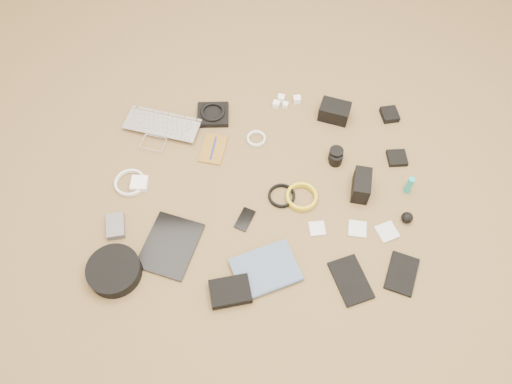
{
  "coord_description": "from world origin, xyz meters",
  "views": [
    {
      "loc": [
        -0.01,
        -1.12,
        1.85
      ],
      "look_at": [
        -0.01,
        -0.01,
        0.02
      ],
      "focal_mm": 35.0,
      "sensor_mm": 36.0,
      "label": 1
    }
  ],
  "objects_px": {
    "phone": "(245,219)",
    "headphone_case": "(114,271)",
    "laptop": "(159,134)",
    "dslr_camera": "(334,111)",
    "paperback": "(275,291)",
    "tablet": "(170,245)"
  },
  "relations": [
    {
      "from": "laptop",
      "to": "headphone_case",
      "type": "xyz_separation_m",
      "value": [
        -0.1,
        -0.68,
        0.02
      ]
    },
    {
      "from": "tablet",
      "to": "headphone_case",
      "type": "relative_size",
      "value": 1.25
    },
    {
      "from": "dslr_camera",
      "to": "paperback",
      "type": "relative_size",
      "value": 0.56
    },
    {
      "from": "dslr_camera",
      "to": "paperback",
      "type": "distance_m",
      "value": 0.92
    },
    {
      "from": "laptop",
      "to": "dslr_camera",
      "type": "bearing_deg",
      "value": 22.37
    },
    {
      "from": "dslr_camera",
      "to": "paperback",
      "type": "bearing_deg",
      "value": -90.59
    },
    {
      "from": "paperback",
      "to": "dslr_camera",
      "type": "bearing_deg",
      "value": -40.06
    },
    {
      "from": "laptop",
      "to": "dslr_camera",
      "type": "xyz_separation_m",
      "value": [
        0.82,
        0.11,
        0.03
      ]
    },
    {
      "from": "tablet",
      "to": "phone",
      "type": "bearing_deg",
      "value": 39.81
    },
    {
      "from": "phone",
      "to": "paperback",
      "type": "height_order",
      "value": "paperback"
    },
    {
      "from": "laptop",
      "to": "headphone_case",
      "type": "bearing_deg",
      "value": -83.79
    },
    {
      "from": "laptop",
      "to": "paperback",
      "type": "distance_m",
      "value": 0.92
    },
    {
      "from": "laptop",
      "to": "phone",
      "type": "bearing_deg",
      "value": -32.92
    },
    {
      "from": "laptop",
      "to": "tablet",
      "type": "xyz_separation_m",
      "value": [
        0.11,
        -0.56,
        -0.01
      ]
    },
    {
      "from": "dslr_camera",
      "to": "headphone_case",
      "type": "height_order",
      "value": "dslr_camera"
    },
    {
      "from": "headphone_case",
      "to": "paperback",
      "type": "xyz_separation_m",
      "value": [
        0.63,
        -0.07,
        -0.02
      ]
    },
    {
      "from": "phone",
      "to": "headphone_case",
      "type": "distance_m",
      "value": 0.56
    },
    {
      "from": "dslr_camera",
      "to": "paperback",
      "type": "height_order",
      "value": "dslr_camera"
    },
    {
      "from": "dslr_camera",
      "to": "paperback",
      "type": "xyz_separation_m",
      "value": [
        -0.29,
        -0.87,
        -0.03
      ]
    },
    {
      "from": "paperback",
      "to": "headphone_case",
      "type": "bearing_deg",
      "value": 61.88
    },
    {
      "from": "tablet",
      "to": "phone",
      "type": "distance_m",
      "value": 0.33
    },
    {
      "from": "tablet",
      "to": "paperback",
      "type": "relative_size",
      "value": 1.06
    }
  ]
}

